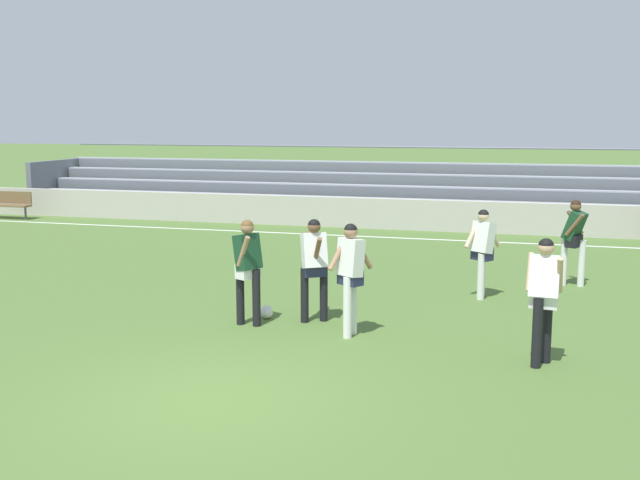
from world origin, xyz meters
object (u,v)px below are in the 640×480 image
Objects in this scene: player_dark_trailing_run at (248,263)px; bench_near_wall_gap at (6,202)px; player_white_deep_cover at (544,290)px; player_dark_on_ball at (574,235)px; soccer_ball at (266,312)px; player_white_wide_right at (314,261)px; player_white_dropping_back at (350,269)px; player_white_challenging at (482,246)px; bleacher_stand at (339,188)px.

bench_near_wall_gap is at bearing 141.16° from player_dark_trailing_run.
bench_near_wall_gap is 1.05× the size of player_white_deep_cover.
soccer_ball is (-4.96, -3.95, -0.91)m from player_dark_on_ball.
player_white_wide_right is 0.98m from player_white_dropping_back.
player_white_dropping_back is 3.50m from player_white_challenging.
player_dark_trailing_run is 0.99× the size of player_dark_on_ball.
bleacher_stand is 100.93× the size of soccer_ball.
player_white_wide_right reaches higher than soccer_ball.
player_dark_on_ball is at bearing -52.51° from bleacher_stand.
bench_near_wall_gap is 1.10× the size of player_white_challenging.
soccer_ball is at bearing -37.24° from bench_near_wall_gap.
player_white_dropping_back is (-2.77, 0.63, 0.00)m from player_white_deep_cover.
bench_near_wall_gap is 20.02m from player_white_deep_cover.
player_dark_trailing_run reaches higher than player_white_wide_right.
player_dark_on_ball is at bearing 40.79° from player_dark_trailing_run.
player_white_challenging is (-1.66, -1.51, -0.05)m from player_dark_on_ball.
player_dark_trailing_run is 0.99× the size of player_white_dropping_back.
player_white_deep_cover is at bearing -74.39° from player_white_challenging.
player_dark_trailing_run is at bearing -139.97° from player_white_challenging.
player_white_deep_cover is 1.01× the size of player_dark_on_ball.
player_white_wide_right is (0.95, 0.49, -0.01)m from player_dark_trailing_run.
bench_near_wall_gap is 1.05× the size of player_white_dropping_back.
player_dark_trailing_run is at bearing -106.76° from soccer_ball.
player_white_challenging is at bearing -24.12° from bench_near_wall_gap.
player_white_dropping_back reaches higher than bench_near_wall_gap.
player_white_deep_cover reaches higher than player_white_wide_right.
player_white_wide_right is 1.03× the size of player_white_challenging.
bleacher_stand reaches higher than soccer_ball.
player_white_challenging is (3.44, 2.89, -0.04)m from player_dark_trailing_run.
player_white_challenging is at bearing -137.68° from player_dark_on_ball.
player_dark_on_ball reaches higher than player_white_wide_right.
bench_near_wall_gap is 17.37m from player_white_challenging.
player_white_wide_right is at bearing -136.11° from player_white_challenging.
bleacher_stand is at bearing 127.49° from player_dark_on_ball.
soccer_ball is (-1.56, 0.60, -0.92)m from player_white_dropping_back.
player_white_dropping_back is at bearing 167.15° from player_white_deep_cover.
player_dark_on_ball reaches higher than soccer_ball.
bleacher_stand is at bearing 98.29° from player_dark_trailing_run.
soccer_ball is at bearing -143.59° from player_white_challenging.
player_white_challenging is (1.75, 3.04, -0.06)m from player_white_dropping_back.
player_white_deep_cover is (16.87, -10.76, 0.48)m from bench_near_wall_gap.
bleacher_stand is 13.02× the size of player_dark_on_ball.
player_white_deep_cover is 5.22m from player_dark_on_ball.
player_dark_on_ball is (4.15, 3.91, 0.02)m from player_white_wide_right.
bench_near_wall_gap is at bearing 144.30° from player_white_dropping_back.
soccer_ball is at bearing 164.13° from player_white_deep_cover.
bleacher_stand reaches higher than player_dark_on_ball.
player_white_dropping_back is (3.68, -13.79, 0.07)m from bleacher_stand.
player_dark_on_ball reaches higher than player_white_challenging.
player_white_dropping_back is at bearing -35.70° from bench_near_wall_gap.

